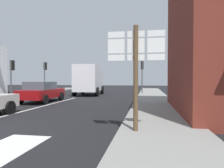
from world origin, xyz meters
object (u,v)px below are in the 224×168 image
object	(u,v)px
traffic_light_far_right	(142,70)
route_sign_post	(136,67)
delivery_truck	(89,79)
traffic_light_far_left	(45,70)
sedan_far	(42,92)
traffic_light_near_left	(12,70)

from	to	relation	value
traffic_light_far_right	route_sign_post	bearing A→B (deg)	-89.27
delivery_truck	traffic_light_far_left	world-z (taller)	traffic_light_far_left
sedan_far	route_sign_post	world-z (taller)	route_sign_post
route_sign_post	traffic_light_far_left	world-z (taller)	traffic_light_far_left
route_sign_post	traffic_light_far_right	bearing A→B (deg)	90.73
traffic_light_near_left	sedan_far	bearing A→B (deg)	-33.71
sedan_far	delivery_truck	xyz separation A→B (m)	(1.51, 6.87, 0.89)
delivery_truck	traffic_light_near_left	bearing A→B (deg)	-147.40
sedan_far	traffic_light_far_right	distance (m)	11.60
delivery_truck	traffic_light_near_left	xyz separation A→B (m)	(-6.03, -3.85, 0.83)
delivery_truck	route_sign_post	size ratio (longest dim) A/B	1.60
traffic_light_far_left	route_sign_post	bearing A→B (deg)	-55.22
sedan_far	traffic_light_far_left	world-z (taller)	traffic_light_far_left
delivery_truck	traffic_light_far_left	distance (m)	6.51
traffic_light_far_right	traffic_light_near_left	bearing A→B (deg)	-151.95
route_sign_post	traffic_light_far_right	world-z (taller)	traffic_light_far_right
traffic_light_far_right	traffic_light_near_left	distance (m)	12.96
traffic_light_far_left	traffic_light_near_left	xyz separation A→B (m)	(0.00, -6.08, -0.23)
traffic_light_far_right	traffic_light_far_left	bearing A→B (deg)	-179.94
traffic_light_far_right	sedan_far	bearing A→B (deg)	-127.22
sedan_far	traffic_light_far_left	size ratio (longest dim) A/B	1.16
sedan_far	delivery_truck	size ratio (longest dim) A/B	0.83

